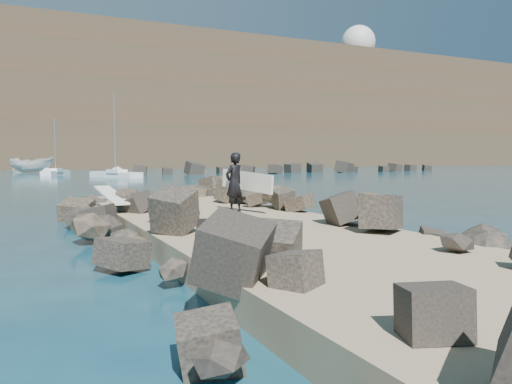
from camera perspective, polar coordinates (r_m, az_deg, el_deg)
ground at (r=14.66m, az=-1.68°, el=-5.61°), size 800.00×800.00×0.00m
jetty at (r=12.82m, az=1.92°, el=-5.64°), size 6.00×26.00×0.60m
riprap_left at (r=12.25m, az=-11.38°, el=-5.23°), size 2.60×22.00×1.00m
riprap_right at (r=14.74m, az=11.11°, el=-3.67°), size 2.60×22.00×1.00m
breakwater_secondary at (r=79.52m, az=5.54°, el=2.65°), size 52.00×4.00×1.20m
headland at (r=174.48m, az=-20.28°, el=8.21°), size 360.00×140.00×32.00m
surfboard_resting at (r=17.76m, az=-16.20°, el=-0.71°), size 0.88×2.29×0.07m
boat_imported at (r=85.81m, az=-24.24°, el=2.85°), size 6.83×3.59×2.51m
surfer_with_board at (r=16.41m, az=-2.30°, el=1.06°), size 1.29×2.39×2.00m
radome at (r=199.99m, az=11.62°, el=15.82°), size 12.68×12.68×20.08m
sailboat_c at (r=63.45m, az=-15.75°, el=1.95°), size 5.22×8.69×10.27m
sailboat_b at (r=72.28m, az=-21.90°, el=2.05°), size 4.12×6.43×7.86m
headland_buildings at (r=169.92m, az=-17.83°, el=14.50°), size 137.50×30.50×5.00m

